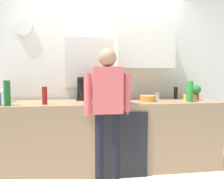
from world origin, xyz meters
TOP-DOWN VIEW (x-y plane):
  - ground_plane at (0.00, 0.00)m, footprint 8.00×8.00m
  - kitchen_counter at (0.00, 0.30)m, footprint 3.10×0.64m
  - dishwasher_panel at (0.22, -0.03)m, footprint 0.56×0.02m
  - back_wall_assembly at (0.07, 0.70)m, footprint 4.70×0.42m
  - coffee_maker at (-0.29, 0.55)m, footprint 0.20×0.20m
  - bottle_dark_sauce at (1.08, 0.47)m, footprint 0.06×0.06m
  - bottle_clear_soda at (1.14, 0.15)m, footprint 0.09×0.09m
  - bottle_red_vinegar at (-0.77, 0.13)m, footprint 0.06×0.06m
  - bottle_amber_beer at (0.21, 0.15)m, footprint 0.06×0.06m
  - bottle_green_wine at (-1.18, 0.08)m, footprint 0.07×0.07m
  - cup_terracotta_mug at (-0.25, 0.24)m, footprint 0.08×0.08m
  - cup_yellow_cup at (1.17, 0.31)m, footprint 0.07×0.07m
  - cup_white_mug at (0.78, 0.46)m, footprint 0.08×0.08m
  - mixing_bowl at (0.59, 0.26)m, footprint 0.22×0.22m
  - potted_plant at (1.31, 0.31)m, footprint 0.15×0.15m
  - storage_canister at (-1.34, 0.46)m, footprint 0.14×0.14m
  - person_at_sink at (0.00, 0.00)m, footprint 0.57×0.22m

SIDE VIEW (x-z plane):
  - ground_plane at x=0.00m, z-range 0.00..0.00m
  - dishwasher_panel at x=0.22m, z-range 0.00..0.83m
  - kitchen_counter at x=0.00m, z-range 0.00..0.92m
  - person_at_sink at x=0.00m, z-range 0.15..1.75m
  - mixing_bowl at x=0.59m, z-range 0.92..1.00m
  - cup_yellow_cup at x=1.17m, z-range 0.92..1.00m
  - cup_terracotta_mug at x=-0.25m, z-range 0.92..1.01m
  - cup_white_mug at x=0.78m, z-range 0.92..1.01m
  - storage_canister at x=-1.34m, z-range 0.92..1.09m
  - bottle_dark_sauce at x=1.08m, z-range 0.92..1.10m
  - bottle_red_vinegar at x=-0.77m, z-range 0.92..1.14m
  - bottle_amber_beer at x=0.21m, z-range 0.92..1.15m
  - potted_plant at x=1.31m, z-range 0.94..1.17m
  - bottle_clear_soda at x=1.14m, z-range 0.92..1.20m
  - coffee_maker at x=-0.29m, z-range 0.90..1.23m
  - bottle_green_wine at x=-1.18m, z-range 0.92..1.22m
  - back_wall_assembly at x=0.07m, z-range 0.06..2.66m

